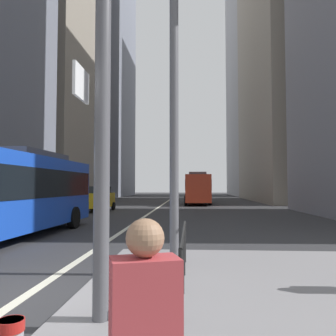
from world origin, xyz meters
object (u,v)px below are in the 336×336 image
Objects in this scene: street_lamp_post at (174,40)px; car_receding_far at (196,192)px; car_oncoming_mid at (97,198)px; car_receding_near at (196,192)px; city_bus_blue_oncoming at (8,189)px; city_bus_red_receding at (197,187)px.

car_receding_far is at bearing 88.50° from street_lamp_post.
car_receding_near is (8.18, 27.68, -0.00)m from car_oncoming_mid.
car_receding_far is (7.66, 45.22, -0.85)m from city_bus_blue_oncoming.
car_oncoming_mid is (-7.99, -11.87, -0.85)m from city_bus_red_receding.
car_receding_far is at bearing 80.39° from city_bus_blue_oncoming.
city_bus_red_receding is 2.51× the size of car_receding_near.
city_bus_red_receding is at bearing 74.29° from city_bus_blue_oncoming.
city_bus_red_receding is at bearing 88.00° from street_lamp_post.
street_lamp_post is (6.35, -4.71, 3.45)m from city_bus_blue_oncoming.
car_receding_far is at bearing 89.32° from city_bus_red_receding.
city_bus_blue_oncoming is 1.41× the size of street_lamp_post.
car_receding_far is (0.22, 18.79, -0.85)m from city_bus_red_receding.
city_bus_blue_oncoming is 2.54× the size of car_oncoming_mid.
city_bus_blue_oncoming is 1.00× the size of city_bus_red_receding.
car_receding_far is 0.53× the size of street_lamp_post.
city_bus_red_receding is 15.83m from car_receding_near.
city_bus_red_receding is 2.54× the size of car_oncoming_mid.
car_oncoming_mid is 31.75m from car_receding_far.
street_lamp_post reaches higher than car_oncoming_mid.
car_receding_near is 47.16m from street_lamp_post.
car_oncoming_mid and car_receding_far have the same top height.
car_receding_far is (8.21, 30.67, -0.00)m from car_oncoming_mid.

